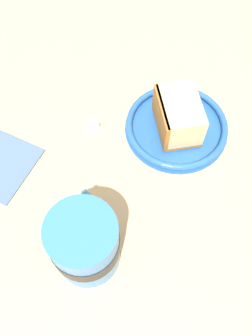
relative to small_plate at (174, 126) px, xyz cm
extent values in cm
cube|color=tan|center=(6.72, -2.60, -2.11)|extent=(120.06, 120.06, 2.61)
cylinder|color=#26599E|center=(0.00, 0.00, -0.47)|extent=(15.90, 15.90, 0.67)
torus|color=#26599E|center=(0.00, 0.00, 0.34)|extent=(15.59, 15.59, 0.96)
cube|color=#9E662D|center=(0.00, 0.00, 0.16)|extent=(9.66, 8.06, 0.60)
cube|color=#DBC184|center=(0.00, 0.00, 3.03)|extent=(9.66, 8.06, 5.14)
cube|color=#9E662D|center=(1.02, -2.96, 3.03)|extent=(8.01, 3.26, 5.14)
cylinder|color=#3372BF|center=(21.55, -9.28, 4.48)|extent=(8.11, 8.11, 10.58)
cylinder|color=black|center=(21.55, -9.28, 4.75)|extent=(8.28, 8.28, 2.98)
cylinder|color=brown|center=(21.55, -9.28, 8.16)|extent=(7.14, 7.14, 0.40)
torus|color=#3372BF|center=(17.56, -10.02, 4.48)|extent=(5.64, 1.91, 5.57)
cube|color=white|center=(1.84, -12.82, -0.04)|extent=(2.14, 2.14, 1.53)
camera|label=1|loc=(32.85, -2.19, 45.89)|focal=38.73mm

